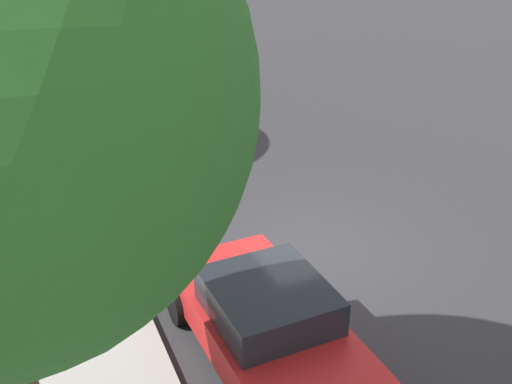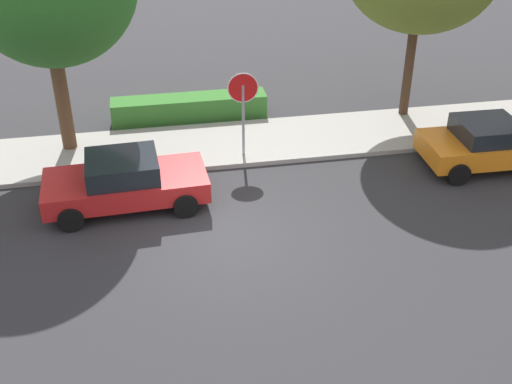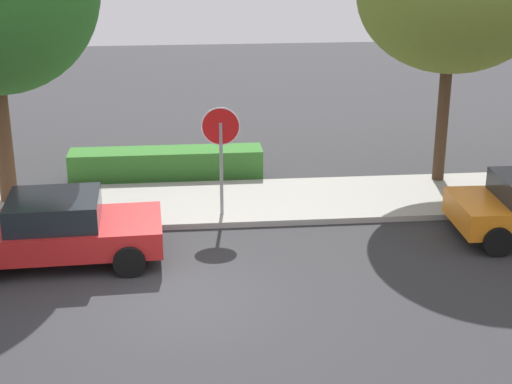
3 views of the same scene
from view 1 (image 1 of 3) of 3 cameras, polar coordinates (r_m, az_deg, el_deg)
ground_plane at (r=12.84m, az=4.76°, el=-5.27°), size 60.00×60.00×0.00m
sidewalk_curb at (r=11.72m, az=-17.63°, el=-9.80°), size 32.00×2.98×0.14m
stop_sign at (r=11.69m, az=-15.08°, el=0.97°), size 0.89×0.09×2.70m
parked_car_red at (r=9.87m, az=0.99°, el=-11.46°), size 4.29×2.25×1.41m
parked_car_orange at (r=18.72m, az=-12.89°, el=7.33°), size 3.87×2.17×1.39m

